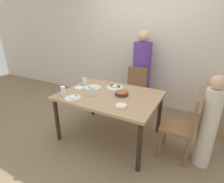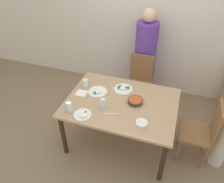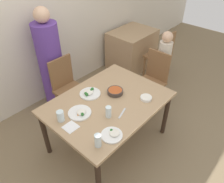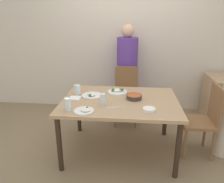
{
  "view_description": "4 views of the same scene",
  "coord_description": "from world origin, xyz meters",
  "px_view_note": "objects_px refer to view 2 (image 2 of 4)",
  "views": [
    {
      "loc": [
        1.17,
        -2.08,
        1.7
      ],
      "look_at": [
        0.02,
        0.03,
        0.76
      ],
      "focal_mm": 28.0,
      "sensor_mm": 36.0,
      "label": 1
    },
    {
      "loc": [
        0.58,
        -2.1,
        2.54
      ],
      "look_at": [
        -0.14,
        0.02,
        0.84
      ],
      "focal_mm": 35.0,
      "sensor_mm": 36.0,
      "label": 2
    },
    {
      "loc": [
        -1.46,
        -1.38,
        2.39
      ],
      "look_at": [
        0.06,
        -0.01,
        0.84
      ],
      "focal_mm": 35.0,
      "sensor_mm": 36.0,
      "label": 3
    },
    {
      "loc": [
        0.13,
        -2.52,
        1.71
      ],
      "look_at": [
        -0.11,
        0.1,
        0.8
      ],
      "focal_mm": 35.0,
      "sensor_mm": 36.0,
      "label": 4
    }
  ],
  "objects_px": {
    "chair_child_spot": "(202,131)",
    "glass_water_tall": "(103,103)",
    "chair_adult_spot": "(139,81)",
    "bowl_curry": "(135,101)",
    "plate_rice_adult": "(123,89)",
    "person_adult": "(145,59)"
  },
  "relations": [
    {
      "from": "chair_child_spot",
      "to": "glass_water_tall",
      "type": "xyz_separation_m",
      "value": [
        -1.24,
        -0.22,
        0.29
      ]
    },
    {
      "from": "chair_adult_spot",
      "to": "bowl_curry",
      "type": "xyz_separation_m",
      "value": [
        0.12,
        -0.83,
        0.25
      ]
    },
    {
      "from": "bowl_curry",
      "to": "glass_water_tall",
      "type": "distance_m",
      "value": 0.43
    },
    {
      "from": "plate_rice_adult",
      "to": "person_adult",
      "type": "bearing_deg",
      "value": 83.77
    },
    {
      "from": "chair_adult_spot",
      "to": "glass_water_tall",
      "type": "relative_size",
      "value": 6.82
    },
    {
      "from": "chair_adult_spot",
      "to": "person_adult",
      "type": "distance_m",
      "value": 0.42
    },
    {
      "from": "plate_rice_adult",
      "to": "glass_water_tall",
      "type": "xyz_separation_m",
      "value": [
        -0.14,
        -0.44,
        0.05
      ]
    },
    {
      "from": "glass_water_tall",
      "to": "person_adult",
      "type": "bearing_deg",
      "value": 80.25
    },
    {
      "from": "plate_rice_adult",
      "to": "chair_adult_spot",
      "type": "bearing_deg",
      "value": 80.25
    },
    {
      "from": "chair_adult_spot",
      "to": "person_adult",
      "type": "bearing_deg",
      "value": 90.0
    },
    {
      "from": "glass_water_tall",
      "to": "chair_adult_spot",
      "type": "bearing_deg",
      "value": 77.1
    },
    {
      "from": "person_adult",
      "to": "glass_water_tall",
      "type": "xyz_separation_m",
      "value": [
        -0.24,
        -1.4,
        0.07
      ]
    },
    {
      "from": "person_adult",
      "to": "glass_water_tall",
      "type": "bearing_deg",
      "value": -99.75
    },
    {
      "from": "chair_child_spot",
      "to": "plate_rice_adult",
      "type": "distance_m",
      "value": 1.15
    },
    {
      "from": "bowl_curry",
      "to": "chair_adult_spot",
      "type": "bearing_deg",
      "value": 98.34
    },
    {
      "from": "bowl_curry",
      "to": "plate_rice_adult",
      "type": "xyz_separation_m",
      "value": [
        -0.23,
        0.22,
        -0.01
      ]
    },
    {
      "from": "chair_adult_spot",
      "to": "plate_rice_adult",
      "type": "relative_size",
      "value": 3.55
    },
    {
      "from": "chair_adult_spot",
      "to": "chair_child_spot",
      "type": "height_order",
      "value": "same"
    },
    {
      "from": "bowl_curry",
      "to": "person_adult",
      "type": "bearing_deg",
      "value": 95.89
    },
    {
      "from": "person_adult",
      "to": "bowl_curry",
      "type": "relative_size",
      "value": 8.13
    },
    {
      "from": "chair_child_spot",
      "to": "plate_rice_adult",
      "type": "height_order",
      "value": "chair_child_spot"
    },
    {
      "from": "plate_rice_adult",
      "to": "glass_water_tall",
      "type": "distance_m",
      "value": 0.47
    }
  ]
}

